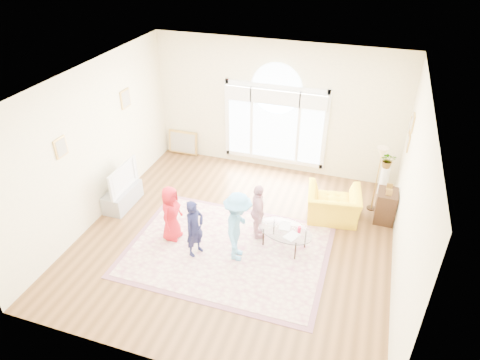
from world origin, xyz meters
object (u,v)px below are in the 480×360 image
(area_rug, at_px, (227,250))
(television, at_px, (120,177))
(tv_console, at_px, (123,197))
(armchair, at_px, (333,205))
(coffee_table, at_px, (285,231))

(area_rug, bearing_deg, television, 164.96)
(tv_console, bearing_deg, area_rug, -14.99)
(television, relative_size, armchair, 0.97)
(area_rug, distance_m, armchair, 2.44)
(tv_console, height_order, television, television)
(television, bearing_deg, area_rug, -15.04)
(area_rug, height_order, coffee_table, coffee_table)
(coffee_table, xyz_separation_m, armchair, (0.75, 1.21, -0.05))
(tv_console, bearing_deg, coffee_table, -4.25)
(area_rug, distance_m, television, 2.90)
(armchair, bearing_deg, television, 3.26)
(television, relative_size, coffee_table, 0.83)
(television, height_order, coffee_table, television)
(area_rug, distance_m, coffee_table, 1.17)
(coffee_table, relative_size, armchair, 1.17)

